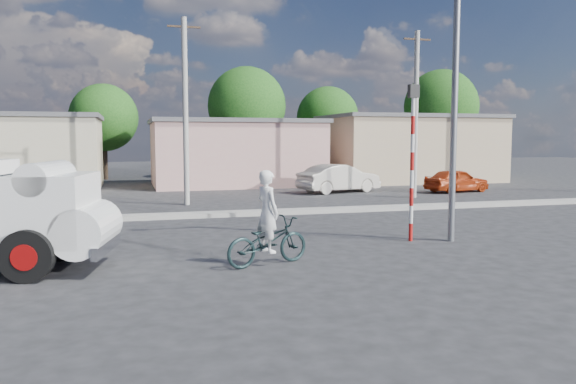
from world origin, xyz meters
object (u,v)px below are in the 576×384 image
object	(u,v)px
cyclist	(267,224)
car_cream	(339,178)
car_red	(457,180)
streetlight	(450,62)
traffic_pole	(412,149)
bicycle	(268,241)

from	to	relation	value
cyclist	car_cream	size ratio (longest dim) A/B	0.41
cyclist	car_red	bearing A→B (deg)	-62.79
cyclist	streetlight	xyz separation A→B (m)	(5.54, 1.53, 4.02)
car_red	traffic_pole	bearing A→B (deg)	131.33
cyclist	car_cream	world-z (taller)	cyclist
cyclist	car_red	world-z (taller)	cyclist
cyclist	streetlight	world-z (taller)	streetlight
car_cream	car_red	xyz separation A→B (m)	(6.15, -1.61, -0.12)
traffic_pole	bicycle	bearing A→B (deg)	-158.30
cyclist	car_red	distance (m)	19.97
car_red	bicycle	bearing A→B (deg)	123.94
cyclist	car_red	size ratio (longest dim) A/B	0.51
bicycle	streetlight	xyz separation A→B (m)	(5.54, 1.53, 4.41)
bicycle	car_red	distance (m)	19.97
car_cream	car_red	size ratio (longest dim) A/B	1.24
cyclist	streetlight	distance (m)	7.02
cyclist	traffic_pole	xyz separation A→B (m)	(4.60, 1.83, 1.66)
traffic_pole	cyclist	bearing A→B (deg)	-158.30
car_cream	traffic_pole	world-z (taller)	traffic_pole
bicycle	cyclist	distance (m)	0.39
car_cream	traffic_pole	distance (m)	14.51
cyclist	car_red	xyz separation A→B (m)	(13.99, 14.24, -0.31)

